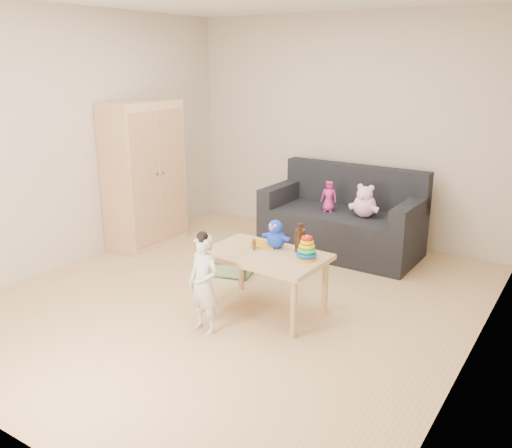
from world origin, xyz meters
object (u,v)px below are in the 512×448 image
Objects in this scene: sofa at (341,232)px; toddler at (204,285)px; wardrobe at (144,175)px; play_table at (265,282)px.

toddler reaches higher than sofa.
play_table is (2.12, -0.78, -0.56)m from wardrobe.
play_table is 0.62m from toddler.
wardrobe is 2.08× the size of toddler.
play_table is at bearing 77.54° from toddler.
wardrobe is 2.32m from play_table.
wardrobe reaches higher than play_table.
play_table is at bearing -86.61° from sofa.
wardrobe is at bearing -154.52° from sofa.
wardrobe reaches higher than toddler.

